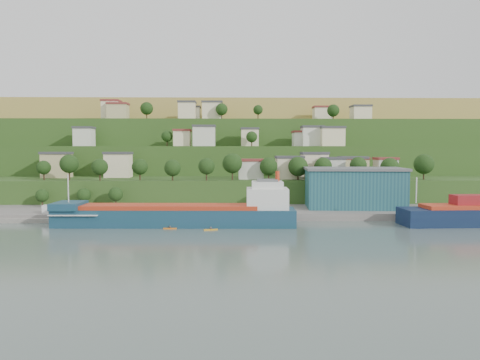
{
  "coord_description": "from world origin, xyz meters",
  "views": [
    {
      "loc": [
        -0.2,
        -117.84,
        20.5
      ],
      "look_at": [
        2.57,
        15.0,
        11.91
      ],
      "focal_mm": 35.0,
      "sensor_mm": 36.0,
      "label": 1
    }
  ],
  "objects_px": {
    "warehouse": "(354,187)",
    "kayak_orange": "(170,228)",
    "caravan": "(55,210)",
    "cargo_ship_near": "(183,216)"
  },
  "relations": [
    {
      "from": "warehouse",
      "to": "caravan",
      "type": "relative_size",
      "value": 4.73
    },
    {
      "from": "cargo_ship_near",
      "to": "caravan",
      "type": "xyz_separation_m",
      "value": [
        -38.49,
        11.14,
        0.15
      ]
    },
    {
      "from": "warehouse",
      "to": "caravan",
      "type": "height_order",
      "value": "warehouse"
    },
    {
      "from": "cargo_ship_near",
      "to": "caravan",
      "type": "distance_m",
      "value": 40.07
    },
    {
      "from": "cargo_ship_near",
      "to": "kayak_orange",
      "type": "height_order",
      "value": "cargo_ship_near"
    },
    {
      "from": "warehouse",
      "to": "kayak_orange",
      "type": "bearing_deg",
      "value": -148.11
    },
    {
      "from": "warehouse",
      "to": "kayak_orange",
      "type": "xyz_separation_m",
      "value": [
        -55.41,
        -28.31,
        -8.18
      ]
    },
    {
      "from": "cargo_ship_near",
      "to": "caravan",
      "type": "relative_size",
      "value": 9.45
    },
    {
      "from": "warehouse",
      "to": "kayak_orange",
      "type": "relative_size",
      "value": 9.4
    },
    {
      "from": "caravan",
      "to": "kayak_orange",
      "type": "xyz_separation_m",
      "value": [
        35.59,
        -16.48,
        -2.55
      ]
    }
  ]
}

